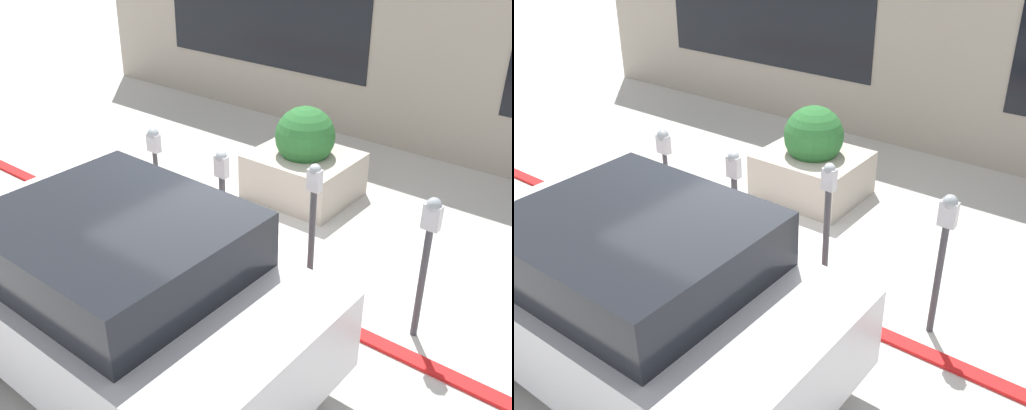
% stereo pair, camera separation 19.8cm
% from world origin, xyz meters
% --- Properties ---
extents(ground_plane, '(40.00, 40.00, 0.00)m').
position_xyz_m(ground_plane, '(0.00, 0.00, 0.00)').
color(ground_plane, beige).
extents(curb_strip, '(14.60, 0.16, 0.04)m').
position_xyz_m(curb_strip, '(0.00, 0.08, 0.02)').
color(curb_strip, red).
rests_on(curb_strip, ground_plane).
extents(building_facade, '(14.60, 0.17, 3.76)m').
position_xyz_m(building_facade, '(0.00, -4.47, 1.89)').
color(building_facade, '#9E9384').
rests_on(building_facade, ground_plane).
extents(parking_meter_nearest, '(0.16, 0.14, 1.52)m').
position_xyz_m(parking_meter_nearest, '(-1.83, -0.27, 1.01)').
color(parking_meter_nearest, '#38383D').
rests_on(parking_meter_nearest, ground_plane).
extents(parking_meter_second, '(0.14, 0.12, 1.48)m').
position_xyz_m(parking_meter_second, '(-0.59, -0.28, 0.94)').
color(parking_meter_second, '#38383D').
rests_on(parking_meter_second, ground_plane).
extents(parking_meter_middle, '(0.16, 0.13, 1.30)m').
position_xyz_m(parking_meter_middle, '(0.65, -0.28, 0.85)').
color(parking_meter_middle, '#38383D').
rests_on(parking_meter_middle, ground_plane).
extents(parking_meter_fourth, '(0.17, 0.15, 1.28)m').
position_xyz_m(parking_meter_fourth, '(1.78, -0.30, 0.93)').
color(parking_meter_fourth, '#38383D').
rests_on(parking_meter_fourth, ground_plane).
extents(planter_box, '(1.37, 1.20, 1.31)m').
position_xyz_m(planter_box, '(0.70, -2.05, 0.52)').
color(planter_box, '#B2A899').
rests_on(planter_box, ground_plane).
extents(parked_car_front, '(3.85, 2.05, 1.61)m').
position_xyz_m(parked_car_front, '(0.10, 1.76, 0.85)').
color(parked_car_front, '#B7B7BC').
rests_on(parked_car_front, ground_plane).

